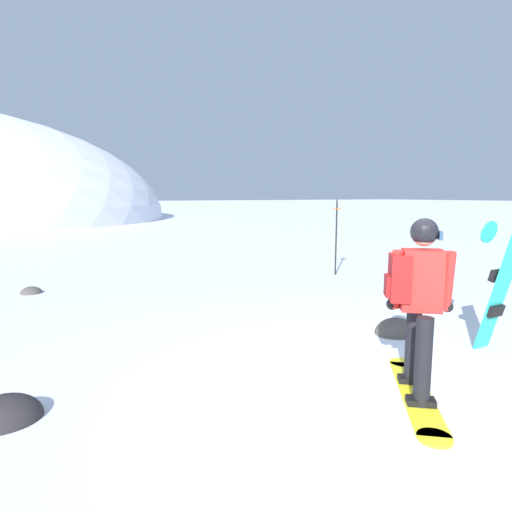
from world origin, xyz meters
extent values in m
plane|color=white|center=(0.00, 0.00, 0.00)|extent=(300.00, 300.00, 0.00)
cube|color=yellow|center=(0.23, -0.22, 0.01)|extent=(1.18, 1.40, 0.02)
cylinder|color=yellow|center=(0.71, 0.39, 0.01)|extent=(0.28, 0.28, 0.02)
cylinder|color=yellow|center=(-0.25, -0.84, 0.01)|extent=(0.28, 0.28, 0.02)
cube|color=black|center=(0.38, -0.03, 0.05)|extent=(0.28, 0.27, 0.06)
cube|color=black|center=(0.09, -0.41, 0.05)|extent=(0.28, 0.27, 0.06)
cylinder|color=black|center=(0.38, -0.03, 0.43)|extent=(0.15, 0.15, 0.82)
cylinder|color=black|center=(0.09, -0.41, 0.43)|extent=(0.15, 0.15, 0.82)
cube|color=red|center=(0.23, -0.22, 1.13)|extent=(0.42, 0.39, 0.58)
cylinder|color=red|center=(0.05, -0.08, 1.13)|extent=(0.19, 0.20, 0.57)
cylinder|color=red|center=(0.42, -0.36, 1.13)|extent=(0.19, 0.20, 0.57)
sphere|color=black|center=(0.06, -0.04, 0.88)|extent=(0.11, 0.11, 0.11)
sphere|color=black|center=(0.46, -0.34, 0.88)|extent=(0.11, 0.11, 0.11)
cube|color=maroon|center=(0.08, -0.10, 1.15)|extent=(0.31, 0.33, 0.44)
cube|color=maroon|center=(0.00, -0.04, 1.07)|extent=(0.17, 0.19, 0.20)
sphere|color=tan|center=(0.23, -0.22, 1.56)|extent=(0.21, 0.21, 0.21)
sphere|color=black|center=(0.23, -0.22, 1.59)|extent=(0.25, 0.25, 0.25)
cube|color=navy|center=(0.34, -0.30, 1.56)|extent=(0.13, 0.15, 0.08)
cube|color=#23B7A3|center=(2.02, 0.13, 0.74)|extent=(0.28, 0.40, 1.48)
cylinder|color=#23B7A3|center=(2.02, 0.32, 1.47)|extent=(0.28, 0.09, 0.28)
cube|color=black|center=(2.02, 0.16, 0.96)|extent=(0.25, 0.10, 0.15)
cube|color=black|center=(2.02, 0.16, 0.52)|extent=(0.25, 0.10, 0.15)
cylinder|color=black|center=(3.60, 5.21, 0.89)|extent=(0.04, 0.04, 1.78)
cylinder|color=orange|center=(3.60, 5.21, 1.60)|extent=(0.20, 0.20, 0.02)
cone|color=black|center=(3.60, 5.21, 1.82)|extent=(0.04, 0.04, 0.08)
ellipsoid|color=#282628|center=(-3.26, 1.12, 0.00)|extent=(0.62, 0.53, 0.44)
ellipsoid|color=#4C4742|center=(-2.96, 6.47, 0.00)|extent=(0.40, 0.34, 0.28)
ellipsoid|color=#4C4742|center=(1.49, 1.23, 0.00)|extent=(0.62, 0.53, 0.44)
camera|label=1|loc=(-3.00, -2.96, 1.92)|focal=30.22mm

